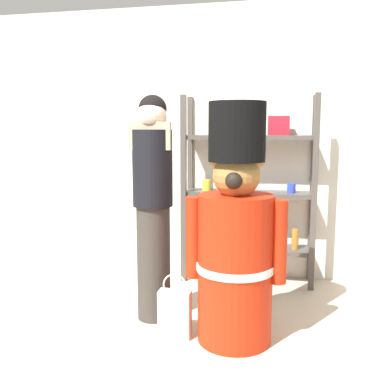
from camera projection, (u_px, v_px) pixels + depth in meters
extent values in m
cube|color=silver|center=(212.00, 143.00, 4.34)|extent=(6.40, 0.12, 2.60)
cube|color=#4C4742|center=(184.00, 190.00, 4.09)|extent=(0.05, 0.05, 1.74)
cube|color=#4C4742|center=(314.00, 194.00, 3.84)|extent=(0.05, 0.05, 1.74)
cube|color=#4C4742|center=(190.00, 186.00, 4.38)|extent=(0.05, 0.05, 1.74)
cube|color=#4C4742|center=(312.00, 190.00, 4.13)|extent=(0.05, 0.05, 1.74)
cube|color=#4C4742|center=(247.00, 248.00, 4.19)|extent=(1.17, 0.30, 0.04)
cube|color=#4C4742|center=(248.00, 194.00, 4.12)|extent=(1.17, 0.30, 0.04)
cube|color=#4C4742|center=(249.00, 137.00, 4.04)|extent=(1.17, 0.30, 0.04)
cylinder|color=yellow|center=(207.00, 185.00, 4.16)|extent=(0.08, 0.08, 0.10)
cylinder|color=red|center=(248.00, 187.00, 4.09)|extent=(0.07, 0.07, 0.09)
cylinder|color=blue|center=(291.00, 188.00, 4.01)|extent=(0.08, 0.08, 0.09)
cylinder|color=navy|center=(202.00, 233.00, 4.25)|extent=(0.08, 0.08, 0.21)
cylinder|color=silver|center=(232.00, 236.00, 4.23)|extent=(0.08, 0.08, 0.17)
cylinder|color=#596B33|center=(263.00, 238.00, 4.14)|extent=(0.07, 0.07, 0.17)
cylinder|color=#B27226|center=(295.00, 239.00, 4.07)|extent=(0.06, 0.06, 0.19)
cube|color=gold|center=(221.00, 127.00, 4.08)|extent=(0.18, 0.15, 0.15)
cube|color=#B21E2D|center=(279.00, 126.00, 3.97)|extent=(0.19, 0.15, 0.17)
cylinder|color=red|center=(235.00, 269.00, 2.96)|extent=(0.50, 0.50, 1.01)
cylinder|color=white|center=(235.00, 266.00, 2.96)|extent=(0.52, 0.52, 0.05)
sphere|color=olive|center=(236.00, 175.00, 2.87)|extent=(0.31, 0.31, 0.31)
sphere|color=olive|center=(216.00, 159.00, 2.88)|extent=(0.11, 0.11, 0.11)
sphere|color=olive|center=(257.00, 159.00, 2.83)|extent=(0.11, 0.11, 0.11)
cylinder|color=black|center=(237.00, 132.00, 2.83)|extent=(0.37, 0.37, 0.38)
cylinder|color=red|center=(194.00, 237.00, 2.99)|extent=(0.11, 0.11, 0.55)
cylinder|color=red|center=(279.00, 242.00, 2.87)|extent=(0.11, 0.11, 0.55)
sphere|color=black|center=(234.00, 181.00, 2.74)|extent=(0.11, 0.11, 0.11)
cylinder|color=#38332D|center=(154.00, 262.00, 3.33)|extent=(0.25, 0.25, 0.87)
cylinder|color=black|center=(152.00, 168.00, 3.22)|extent=(0.29, 0.29, 0.56)
sphere|color=beige|center=(152.00, 116.00, 3.17)|extent=(0.22, 0.22, 0.22)
cube|color=tan|center=(150.00, 136.00, 3.13)|extent=(0.31, 0.04, 0.20)
sphere|color=black|center=(153.00, 109.00, 3.18)|extent=(0.21, 0.21, 0.21)
cube|color=silver|center=(174.00, 314.00, 3.05)|extent=(0.22, 0.10, 0.33)
torus|color=silver|center=(174.00, 286.00, 3.02)|extent=(0.17, 0.01, 0.17)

